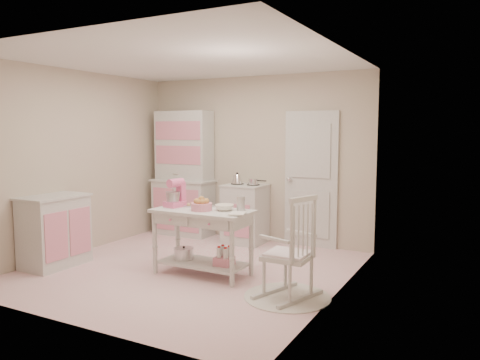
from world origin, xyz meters
name	(u,v)px	position (x,y,z in m)	size (l,w,h in m)	color
room_shell	(187,139)	(0.00, 0.00, 1.65)	(3.84, 3.84, 2.62)	pink
door	(311,179)	(0.95, 1.87, 1.02)	(0.82, 0.05, 2.04)	silver
hutch	(183,173)	(-1.23, 1.66, 1.04)	(1.06, 0.50, 2.08)	silver
stove	(245,214)	(-0.03, 1.61, 0.46)	(0.62, 0.57, 0.92)	silver
base_cabinet	(55,231)	(-1.63, -0.66, 0.46)	(0.54, 0.84, 0.92)	silver
lace_rug	(287,297)	(1.48, -0.34, 0.01)	(0.92, 0.92, 0.01)	white
rocking_chair	(288,246)	(1.48, -0.34, 0.55)	(0.48, 0.72, 1.10)	silver
work_table	(203,242)	(0.26, -0.08, 0.40)	(1.20, 0.60, 0.80)	silver
stand_mixer	(175,193)	(-0.16, -0.06, 0.97)	(0.20, 0.28, 0.34)	pink
cookie_tray	(200,206)	(0.11, 0.10, 0.81)	(0.34, 0.24, 0.02)	silver
bread_basket	(202,207)	(0.28, -0.13, 0.85)	(0.25, 0.25, 0.09)	pink
mixing_bowl	(224,208)	(0.52, 0.00, 0.84)	(0.23, 0.23, 0.07)	white
metal_pitcher	(241,204)	(0.70, 0.08, 0.89)	(0.10, 0.10, 0.17)	silver
recipe_book	(230,214)	(0.71, -0.20, 0.81)	(0.17, 0.23, 0.02)	white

